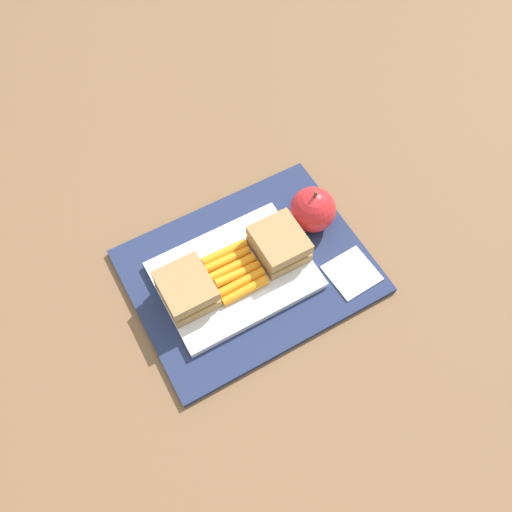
# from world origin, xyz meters

# --- Properties ---
(ground_plane) EXTENTS (2.40, 2.40, 0.00)m
(ground_plane) POSITION_xyz_m (0.00, 0.00, 0.00)
(ground_plane) COLOR brown
(lunchbag_mat) EXTENTS (0.36, 0.28, 0.01)m
(lunchbag_mat) POSITION_xyz_m (0.00, 0.00, 0.01)
(lunchbag_mat) COLOR navy
(lunchbag_mat) RESTS_ON ground_plane
(food_tray) EXTENTS (0.23, 0.17, 0.01)m
(food_tray) POSITION_xyz_m (-0.03, 0.00, 0.02)
(food_tray) COLOR white
(food_tray) RESTS_ON lunchbag_mat
(sandwich_half_left) EXTENTS (0.07, 0.08, 0.04)m
(sandwich_half_left) POSITION_xyz_m (-0.10, 0.00, 0.04)
(sandwich_half_left) COLOR #9E7A4C
(sandwich_half_left) RESTS_ON food_tray
(sandwich_half_right) EXTENTS (0.07, 0.08, 0.04)m
(sandwich_half_right) POSITION_xyz_m (0.05, 0.00, 0.04)
(sandwich_half_right) COLOR #9E7A4C
(sandwich_half_right) RESTS_ON food_tray
(carrot_sticks_bundle) EXTENTS (0.08, 0.09, 0.02)m
(carrot_sticks_bundle) POSITION_xyz_m (-0.02, -0.00, 0.03)
(carrot_sticks_bundle) COLOR orange
(carrot_sticks_bundle) RESTS_ON food_tray
(apple) EXTENTS (0.07, 0.07, 0.08)m
(apple) POSITION_xyz_m (0.13, 0.03, 0.05)
(apple) COLOR red
(apple) RESTS_ON lunchbag_mat
(paper_napkin) EXTENTS (0.07, 0.07, 0.00)m
(paper_napkin) POSITION_xyz_m (0.14, -0.08, 0.01)
(paper_napkin) COLOR white
(paper_napkin) RESTS_ON lunchbag_mat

